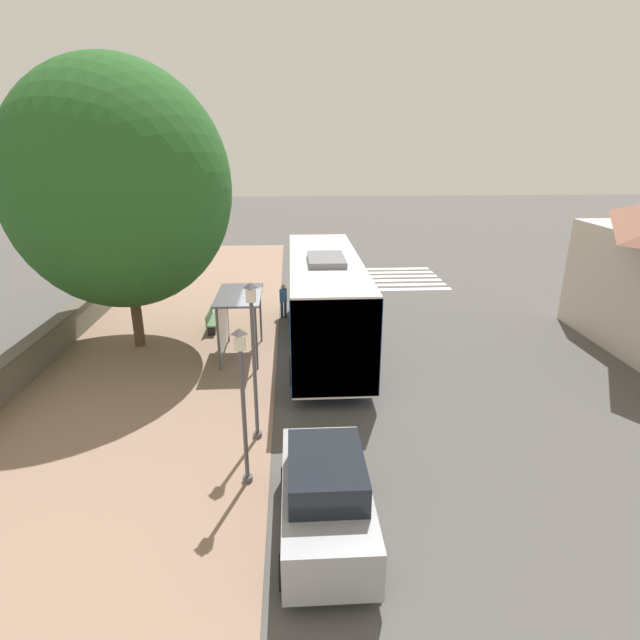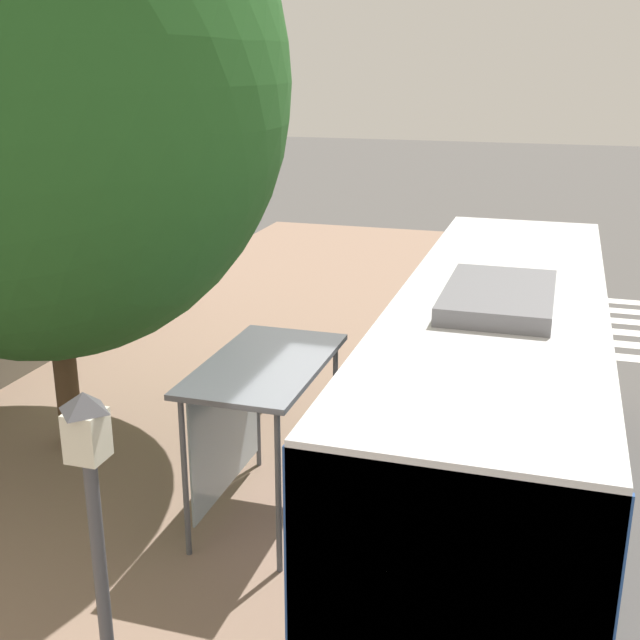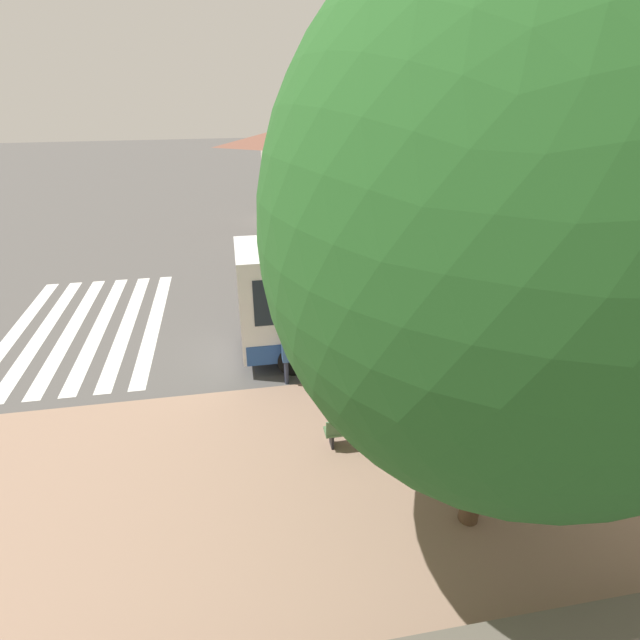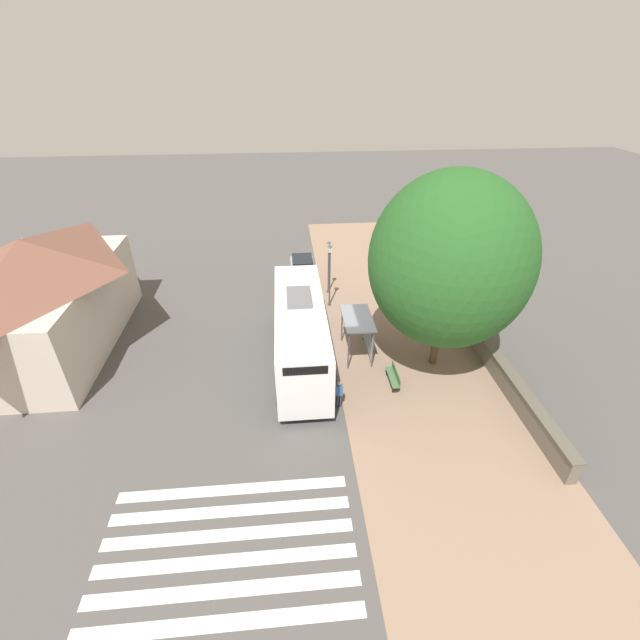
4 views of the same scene
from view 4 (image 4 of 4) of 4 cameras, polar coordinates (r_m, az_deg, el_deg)
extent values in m
plane|color=#514F4C|center=(25.14, 1.65, -4.12)|extent=(120.00, 120.00, 0.00)
cube|color=#937560|center=(25.98, 11.58, -3.51)|extent=(9.00, 44.00, 0.02)
cube|color=silver|center=(18.69, -11.47, -21.27)|extent=(9.00, 0.50, 0.01)
cube|color=silver|center=(18.14, -11.74, -23.67)|extent=(9.00, 0.50, 0.01)
cube|color=silver|center=(17.63, -12.03, -26.21)|extent=(9.00, 0.50, 0.01)
cube|color=silver|center=(17.14, -12.36, -28.89)|extent=(9.00, 0.50, 0.01)
cube|color=silver|center=(16.70, -12.73, -31.72)|extent=(9.00, 0.50, 0.01)
cube|color=silver|center=(16.31, -13.13, -34.70)|extent=(9.00, 0.50, 0.01)
cube|color=#6B6356|center=(27.05, 19.99, -1.96)|extent=(0.50, 20.00, 1.14)
cube|color=#5B5449|center=(26.73, 20.22, -0.87)|extent=(0.60, 20.00, 0.08)
cube|color=beige|center=(28.95, -32.72, 0.89)|extent=(6.70, 11.74, 4.59)
pyramid|color=brown|center=(27.68, -34.71, 6.80)|extent=(7.30, 12.34, 2.07)
cube|color=white|center=(23.14, -2.63, -1.54)|extent=(2.61, 10.02, 3.19)
cube|color=black|center=(22.91, -2.66, -0.67)|extent=(2.65, 9.22, 1.41)
cube|color=#264C93|center=(23.86, -2.56, -4.10)|extent=(2.65, 9.82, 0.64)
cube|color=#264C93|center=(27.43, -3.15, 4.18)|extent=(2.65, 0.06, 3.07)
cube|color=black|center=(18.36, -1.96, -6.73)|extent=(1.96, 0.08, 0.45)
cube|color=slate|center=(22.90, -2.83, 3.06)|extent=(1.30, 2.20, 0.22)
cylinder|color=black|center=(21.38, 1.27, -10.03)|extent=(0.30, 1.00, 1.00)
cylinder|color=black|center=(21.31, -5.40, -10.38)|extent=(0.30, 1.00, 1.00)
cylinder|color=black|center=(26.64, -0.25, -0.52)|extent=(0.30, 1.00, 1.00)
cylinder|color=black|center=(26.58, -5.52, -0.77)|extent=(0.30, 1.00, 1.00)
cylinder|color=#515459|center=(25.34, 2.94, -0.60)|extent=(0.08, 0.08, 2.37)
cylinder|color=#515459|center=(23.15, 3.82, -4.16)|extent=(0.08, 0.08, 2.37)
cylinder|color=#515459|center=(25.54, 5.90, -0.46)|extent=(0.08, 0.08, 2.37)
cylinder|color=#515459|center=(23.37, 7.05, -3.97)|extent=(0.08, 0.08, 2.37)
cube|color=#515459|center=(23.66, 5.04, 0.23)|extent=(1.63, 2.98, 0.08)
cube|color=silver|center=(24.37, 6.42, -1.91)|extent=(0.03, 2.41, 1.89)
cylinder|color=#2D3347|center=(21.30, 2.74, -10.68)|extent=(0.12, 0.12, 0.76)
cylinder|color=#2D3347|center=(21.29, 2.31, -10.71)|extent=(0.12, 0.12, 0.76)
cube|color=#38609E|center=(20.83, 2.57, -9.29)|extent=(0.34, 0.22, 0.62)
sphere|color=tan|center=(20.56, 2.60, -8.42)|extent=(0.21, 0.21, 0.21)
cube|color=#4C7247|center=(22.84, 9.66, -7.51)|extent=(0.40, 1.74, 0.06)
cube|color=#4C7247|center=(22.74, 10.13, -7.03)|extent=(0.04, 1.74, 0.40)
cube|color=black|center=(23.50, 9.22, -6.87)|extent=(0.32, 0.06, 0.45)
cube|color=black|center=(22.48, 10.02, -9.07)|extent=(0.32, 0.06, 0.45)
cylinder|color=#4C4C51|center=(29.62, 1.25, 2.13)|extent=(0.24, 0.24, 0.16)
cylinder|color=#4C4C51|center=(28.72, 1.30, 5.41)|extent=(0.10, 0.10, 3.95)
cube|color=silver|center=(27.83, 1.35, 9.38)|extent=(0.24, 0.24, 0.35)
pyramid|color=#4C4C51|center=(27.74, 1.36, 9.85)|extent=(0.28, 0.28, 0.14)
cylinder|color=#4C4C51|center=(31.29, 1.10, 3.87)|extent=(0.24, 0.24, 0.16)
cylinder|color=#4C4C51|center=(30.55, 1.14, 6.60)|extent=(0.10, 0.10, 3.46)
cube|color=silver|center=(29.78, 1.17, 9.92)|extent=(0.24, 0.24, 0.35)
pyramid|color=#4C4C51|center=(29.69, 1.18, 10.35)|extent=(0.28, 0.28, 0.14)
cylinder|color=brown|center=(23.96, 15.37, -1.63)|extent=(0.40, 0.40, 4.00)
ellipsoid|color=#265B23|center=(22.01, 16.92, 7.52)|extent=(8.00, 8.00, 8.80)
cube|color=#9EA0A8|center=(32.42, -2.32, 6.30)|extent=(1.75, 3.97, 1.02)
cube|color=black|center=(32.16, -2.37, 7.71)|extent=(1.49, 2.07, 0.64)
cylinder|color=black|center=(31.52, -0.67, 4.59)|extent=(0.22, 0.64, 0.64)
cylinder|color=black|center=(31.45, -3.69, 4.46)|extent=(0.22, 0.64, 0.64)
cylinder|color=black|center=(33.83, -1.02, 6.59)|extent=(0.22, 0.64, 0.64)
cylinder|color=black|center=(33.76, -3.84, 6.47)|extent=(0.22, 0.64, 0.64)
camera|label=1|loc=(38.25, -2.33, 21.24)|focal=28.00mm
camera|label=2|loc=(30.87, -5.08, 16.25)|focal=45.00mm
camera|label=3|loc=(21.51, 38.92, 7.32)|focal=28.00mm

